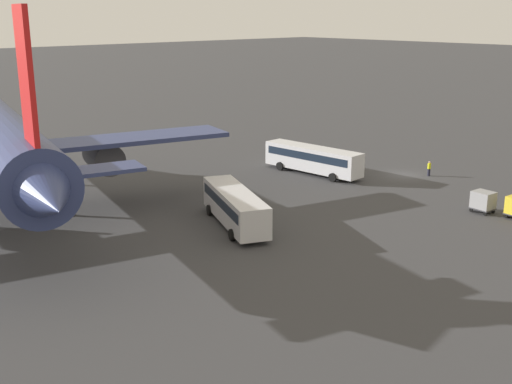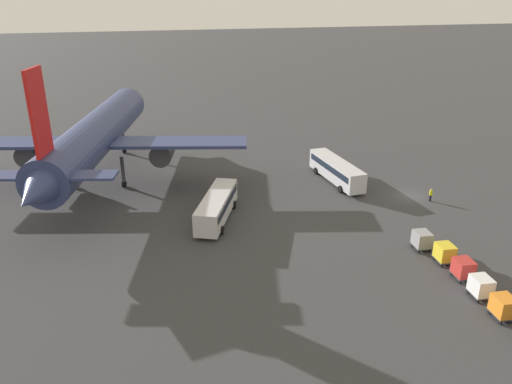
{
  "view_description": "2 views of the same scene",
  "coord_description": "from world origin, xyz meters",
  "px_view_note": "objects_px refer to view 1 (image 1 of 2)",
  "views": [
    {
      "loc": [
        -42.07,
        61.9,
        18.48
      ],
      "look_at": [
        -1.91,
        25.15,
        3.13
      ],
      "focal_mm": 45.0,
      "sensor_mm": 36.0,
      "label": 1
    },
    {
      "loc": [
        -55.03,
        36.07,
        26.19
      ],
      "look_at": [
        -2.36,
        22.05,
        3.88
      ],
      "focal_mm": 35.0,
      "sensor_mm": 36.0,
      "label": 2
    }
  ],
  "objects_px": {
    "worker_person": "(429,169)",
    "shuttle_bus_near": "(313,158)",
    "cargo_cart_grey": "(483,200)",
    "airplane": "(1,141)",
    "shuttle_bus_far": "(235,205)"
  },
  "relations": [
    {
      "from": "worker_person",
      "to": "shuttle_bus_near",
      "type": "bearing_deg",
      "value": 43.16
    },
    {
      "from": "worker_person",
      "to": "cargo_cart_grey",
      "type": "height_order",
      "value": "cargo_cart_grey"
    },
    {
      "from": "airplane",
      "to": "shuttle_bus_far",
      "type": "height_order",
      "value": "airplane"
    },
    {
      "from": "shuttle_bus_near",
      "to": "airplane",
      "type": "bearing_deg",
      "value": 72.27
    },
    {
      "from": "airplane",
      "to": "shuttle_bus_far",
      "type": "relative_size",
      "value": 4.11
    },
    {
      "from": "airplane",
      "to": "worker_person",
      "type": "height_order",
      "value": "airplane"
    },
    {
      "from": "shuttle_bus_near",
      "to": "shuttle_bus_far",
      "type": "relative_size",
      "value": 1.08
    },
    {
      "from": "worker_person",
      "to": "cargo_cart_grey",
      "type": "distance_m",
      "value": 14.22
    },
    {
      "from": "cargo_cart_grey",
      "to": "worker_person",
      "type": "bearing_deg",
      "value": -36.67
    },
    {
      "from": "shuttle_bus_far",
      "to": "cargo_cart_grey",
      "type": "height_order",
      "value": "shuttle_bus_far"
    },
    {
      "from": "shuttle_bus_near",
      "to": "shuttle_bus_far",
      "type": "bearing_deg",
      "value": 109.35
    },
    {
      "from": "shuttle_bus_far",
      "to": "worker_person",
      "type": "bearing_deg",
      "value": -69.52
    },
    {
      "from": "shuttle_bus_near",
      "to": "shuttle_bus_far",
      "type": "xyz_separation_m",
      "value": [
        -8.26,
        19.16,
        -0.02
      ]
    },
    {
      "from": "shuttle_bus_far",
      "to": "worker_person",
      "type": "xyz_separation_m",
      "value": [
        -1.6,
        -28.4,
        -1.04
      ]
    },
    {
      "from": "airplane",
      "to": "shuttle_bus_near",
      "type": "xyz_separation_m",
      "value": [
        -8.09,
        -33.03,
        -5.21
      ]
    }
  ]
}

